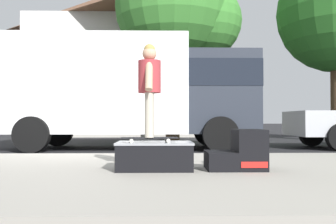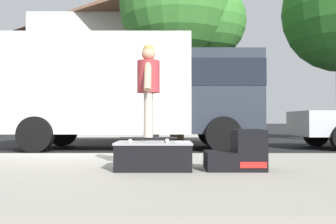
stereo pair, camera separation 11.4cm
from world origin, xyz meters
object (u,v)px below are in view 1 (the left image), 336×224
at_px(skater_kid, 149,82).
at_px(box_truck, 131,88).
at_px(skateboard, 149,138).
at_px(kicker_ramp, 240,153).
at_px(skate_box, 155,155).
at_px(street_tree_main, 179,11).

relative_size(skater_kid, box_truck, 0.19).
height_order(skateboard, box_truck, box_truck).
bearing_deg(box_truck, kicker_ramp, -69.61).
distance_m(skate_box, street_tree_main, 10.81).
bearing_deg(skate_box, street_tree_main, 85.05).
xyz_separation_m(skate_box, kicker_ramp, (1.19, -0.00, 0.03)).
height_order(skate_box, skateboard, skateboard).
xyz_separation_m(kicker_ramp, box_truck, (-1.94, 5.22, 1.35)).
height_order(skateboard, street_tree_main, street_tree_main).
relative_size(skater_kid, street_tree_main, 0.17).
xyz_separation_m(skater_kid, box_truck, (-0.67, 5.28, 0.37)).
height_order(skater_kid, street_tree_main, street_tree_main).
distance_m(skate_box, kicker_ramp, 1.19).
bearing_deg(skateboard, skater_kid, 0.00).
distance_m(skateboard, skater_kid, 0.77).
relative_size(skateboard, street_tree_main, 0.10).
distance_m(skate_box, skateboard, 0.25).
distance_m(kicker_ramp, street_tree_main, 10.77).
distance_m(kicker_ramp, skater_kid, 1.60).
relative_size(kicker_ramp, box_truck, 0.12).
bearing_deg(skater_kid, skate_box, 39.58).
bearing_deg(street_tree_main, skater_kid, -95.34).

